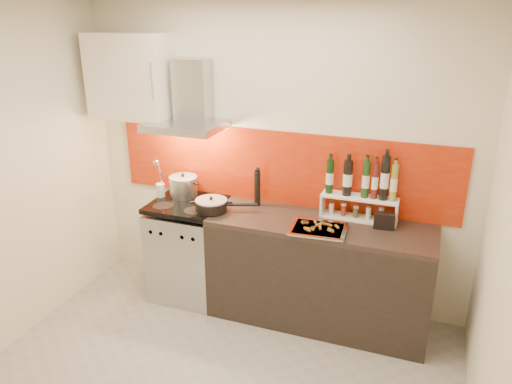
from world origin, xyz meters
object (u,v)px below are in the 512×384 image
at_px(baking_tray, 318,229).
at_px(pepper_mill, 257,187).
at_px(range_stove, 189,250).
at_px(stock_pot, 183,186).
at_px(saute_pan, 212,205).
at_px(counter, 319,272).

bearing_deg(baking_tray, pepper_mill, 152.30).
relative_size(range_stove, stock_pot, 3.62).
height_order(range_stove, saute_pan, saute_pan).
relative_size(counter, stock_pot, 7.15).
distance_m(counter, baking_tray, 0.49).
relative_size(saute_pan, pepper_mill, 1.45).
bearing_deg(counter, range_stove, -179.77).
relative_size(saute_pan, baking_tray, 1.10).
height_order(counter, saute_pan, saute_pan).
height_order(counter, baking_tray, baking_tray).
bearing_deg(counter, stock_pot, 174.72).
xyz_separation_m(range_stove, saute_pan, (0.29, -0.09, 0.52)).
height_order(stock_pot, saute_pan, stock_pot).
relative_size(stock_pot, pepper_mill, 0.73).
relative_size(stock_pot, saute_pan, 0.50).
distance_m(saute_pan, baking_tray, 0.93).
bearing_deg(range_stove, pepper_mill, 16.15).
relative_size(range_stove, pepper_mill, 2.64).
bearing_deg(stock_pot, pepper_mill, 3.99).
distance_m(counter, saute_pan, 1.05).
height_order(range_stove, pepper_mill, pepper_mill).
xyz_separation_m(counter, pepper_mill, (-0.60, 0.17, 0.62)).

